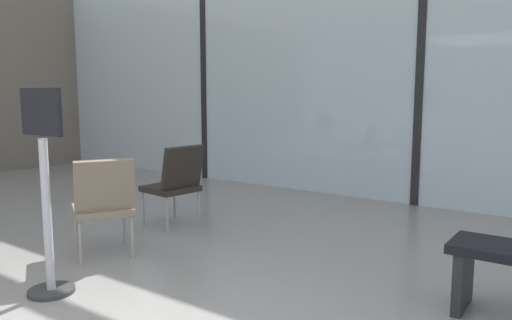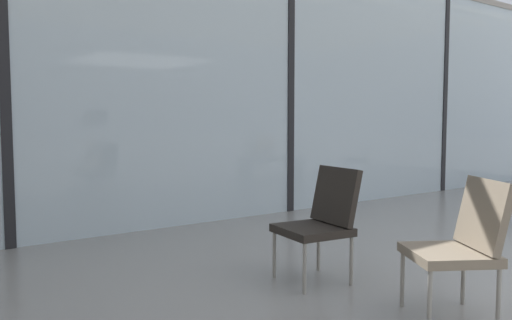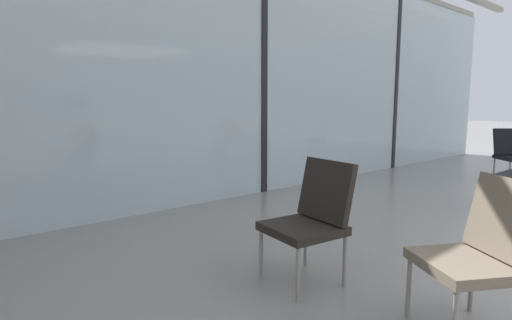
% 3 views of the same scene
% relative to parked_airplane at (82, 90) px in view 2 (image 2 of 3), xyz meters
% --- Properties ---
extents(glass_curtain_wall, '(14.00, 0.08, 3.40)m').
position_rel_parked_airplane_xyz_m(glass_curtain_wall, '(1.00, -5.74, -0.20)').
color(glass_curtain_wall, silver).
rests_on(glass_curtain_wall, ground).
extents(window_mullion_0, '(0.10, 0.12, 3.40)m').
position_rel_parked_airplane_xyz_m(window_mullion_0, '(-2.50, -5.74, -0.20)').
color(window_mullion_0, black).
rests_on(window_mullion_0, ground).
extents(window_mullion_1, '(0.10, 0.12, 3.40)m').
position_rel_parked_airplane_xyz_m(window_mullion_1, '(1.00, -5.74, -0.20)').
color(window_mullion_1, black).
rests_on(window_mullion_1, ground).
extents(window_mullion_2, '(0.10, 0.12, 3.40)m').
position_rel_parked_airplane_xyz_m(window_mullion_2, '(4.50, -5.74, -0.20)').
color(window_mullion_2, black).
rests_on(window_mullion_2, ground).
extents(parked_airplane, '(13.79, 3.79, 3.79)m').
position_rel_parked_airplane_xyz_m(parked_airplane, '(0.00, 0.00, 0.00)').
color(parked_airplane, silver).
rests_on(parked_airplane, ground).
extents(lounge_chair_1, '(0.70, 0.68, 0.87)m').
position_rel_parked_airplane_xyz_m(lounge_chair_1, '(-0.55, -9.31, -1.40)').
color(lounge_chair_1, '#7F705B').
rests_on(lounge_chair_1, ground).
extents(lounge_chair_4, '(0.58, 0.54, 0.87)m').
position_rel_parked_airplane_xyz_m(lounge_chair_4, '(-0.74, -8.25, -1.40)').
color(lounge_chair_4, '#28231E').
rests_on(lounge_chair_4, ground).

